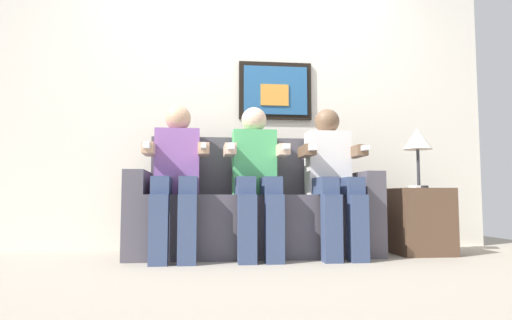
% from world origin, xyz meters
% --- Properties ---
extents(ground_plane, '(5.50, 5.50, 0.00)m').
position_xyz_m(ground_plane, '(0.00, 0.00, 0.00)').
color(ground_plane, '#9E9384').
extents(back_wall_assembly, '(4.23, 0.10, 2.60)m').
position_xyz_m(back_wall_assembly, '(0.01, 0.76, 1.30)').
color(back_wall_assembly, silver).
rests_on(back_wall_assembly, ground_plane).
extents(couch, '(1.83, 0.58, 0.90)m').
position_xyz_m(couch, '(0.00, 0.33, 0.31)').
color(couch, '#514C56').
rests_on(couch, ground_plane).
extents(person_on_left, '(0.46, 0.56, 1.11)m').
position_xyz_m(person_on_left, '(-0.57, 0.16, 0.61)').
color(person_on_left, '#8C59A5').
rests_on(person_on_left, ground_plane).
extents(person_in_middle, '(0.46, 0.56, 1.11)m').
position_xyz_m(person_in_middle, '(-0.00, 0.16, 0.61)').
color(person_in_middle, '#4CB266').
rests_on(person_in_middle, ground_plane).
extents(person_on_right, '(0.46, 0.56, 1.11)m').
position_xyz_m(person_on_right, '(0.57, 0.16, 0.61)').
color(person_on_right, white).
rests_on(person_on_right, ground_plane).
extents(side_table_right, '(0.40, 0.40, 0.50)m').
position_xyz_m(side_table_right, '(1.27, 0.22, 0.25)').
color(side_table_right, brown).
rests_on(side_table_right, ground_plane).
extents(table_lamp, '(0.22, 0.22, 0.46)m').
position_xyz_m(table_lamp, '(1.26, 0.21, 0.86)').
color(table_lamp, '#333338').
rests_on(table_lamp, side_table_right).
extents(spare_remote_on_table, '(0.04, 0.13, 0.02)m').
position_xyz_m(spare_remote_on_table, '(1.21, 0.18, 0.51)').
color(spare_remote_on_table, white).
rests_on(spare_remote_on_table, side_table_right).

